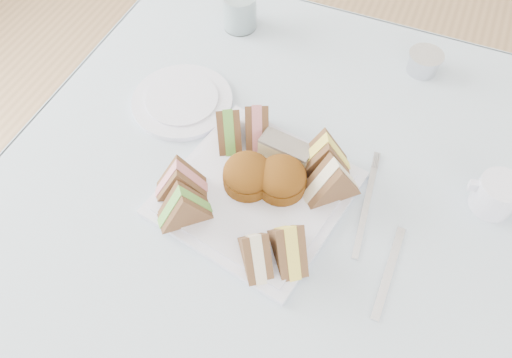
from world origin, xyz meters
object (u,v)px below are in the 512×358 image
at_px(table, 277,270).
at_px(water_glass, 240,6).
at_px(serving_plate, 256,193).
at_px(creamer_jug, 496,195).

height_order(table, water_glass, water_glass).
distance_m(serving_plate, water_glass, 0.46).
xyz_separation_m(water_glass, creamer_jug, (0.59, -0.27, -0.02)).
bearing_deg(water_glass, creamer_jug, -24.25).
xyz_separation_m(table, creamer_jug, (0.34, 0.10, 0.41)).
bearing_deg(table, water_glass, 124.28).
xyz_separation_m(table, water_glass, (-0.25, 0.36, 0.43)).
relative_size(water_glass, creamer_jug, 1.51).
bearing_deg(serving_plate, table, 60.61).
bearing_deg(creamer_jug, serving_plate, -168.44).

